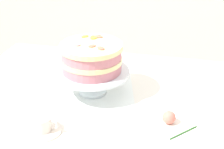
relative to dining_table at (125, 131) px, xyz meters
name	(u,v)px	position (x,y,z in m)	size (l,w,h in m)	color
dining_table	(125,131)	(0.00, 0.00, 0.00)	(1.40, 1.00, 0.74)	white
linen_napkin	(93,93)	(-0.15, 0.10, 0.09)	(0.32, 0.32, 0.00)	white
cake_stand	(92,74)	(-0.15, 0.10, 0.17)	(0.29, 0.29, 0.10)	silver
layer_cake	(92,57)	(-0.15, 0.10, 0.24)	(0.24, 0.24, 0.11)	#CC7A84
teacup	(42,126)	(-0.24, -0.18, 0.11)	(0.13, 0.13, 0.05)	silver
fallen_rose	(169,118)	(0.16, -0.04, 0.11)	(0.12, 0.12, 0.05)	#2D6028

